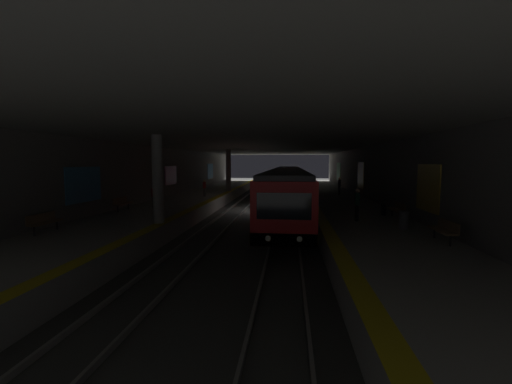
{
  "coord_description": "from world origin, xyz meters",
  "views": [
    {
      "loc": [
        -28.0,
        -2.45,
        4.18
      ],
      "look_at": [
        3.22,
        0.85,
        1.34
      ],
      "focal_mm": 22.75,
      "sensor_mm": 36.0,
      "label": 1
    }
  ],
  "objects_px": {
    "bench_left_mid": "(398,209)",
    "bench_right_near": "(44,221)",
    "person_walking_mid": "(204,187)",
    "person_boarding": "(357,203)",
    "bench_right_mid": "(122,203)",
    "person_standing_far": "(154,196)",
    "pillar_near": "(158,179)",
    "pillar_far": "(228,171)",
    "trash_bin": "(403,220)",
    "suitcase_rolling": "(383,210)",
    "bench_left_far": "(359,192)",
    "metro_train": "(288,185)",
    "bench_left_near": "(445,229)",
    "person_waiting_near": "(339,185)"
  },
  "relations": [
    {
      "from": "bench_left_mid",
      "to": "bench_right_near",
      "type": "distance_m",
      "value": 18.0
    },
    {
      "from": "person_walking_mid",
      "to": "person_boarding",
      "type": "bearing_deg",
      "value": -135.35
    },
    {
      "from": "bench_left_mid",
      "to": "person_walking_mid",
      "type": "height_order",
      "value": "person_walking_mid"
    },
    {
      "from": "bench_right_mid",
      "to": "person_walking_mid",
      "type": "bearing_deg",
      "value": -18.21
    },
    {
      "from": "bench_right_mid",
      "to": "person_standing_far",
      "type": "height_order",
      "value": "person_standing_far"
    },
    {
      "from": "pillar_near",
      "to": "pillar_far",
      "type": "height_order",
      "value": "same"
    },
    {
      "from": "bench_left_mid",
      "to": "trash_bin",
      "type": "height_order",
      "value": "bench_left_mid"
    },
    {
      "from": "bench_right_near",
      "to": "suitcase_rolling",
      "type": "height_order",
      "value": "suitcase_rolling"
    },
    {
      "from": "bench_left_far",
      "to": "metro_train",
      "type": "bearing_deg",
      "value": 72.44
    },
    {
      "from": "bench_left_mid",
      "to": "suitcase_rolling",
      "type": "distance_m",
      "value": 1.03
    },
    {
      "from": "pillar_far",
      "to": "trash_bin",
      "type": "bearing_deg",
      "value": -148.07
    },
    {
      "from": "bench_left_far",
      "to": "person_boarding",
      "type": "relative_size",
      "value": 0.97
    },
    {
      "from": "bench_right_near",
      "to": "bench_right_mid",
      "type": "distance_m",
      "value": 6.79
    },
    {
      "from": "pillar_near",
      "to": "bench_left_far",
      "type": "relative_size",
      "value": 2.68
    },
    {
      "from": "bench_left_mid",
      "to": "bench_right_mid",
      "type": "distance_m",
      "value": 17.1
    },
    {
      "from": "bench_left_mid",
      "to": "bench_right_near",
      "type": "xyz_separation_m",
      "value": [
        -5.71,
        17.07,
        0.0
      ]
    },
    {
      "from": "pillar_near",
      "to": "suitcase_rolling",
      "type": "relative_size",
      "value": 4.84
    },
    {
      "from": "metro_train",
      "to": "person_standing_far",
      "type": "height_order",
      "value": "metro_train"
    },
    {
      "from": "bench_right_near",
      "to": "person_boarding",
      "type": "xyz_separation_m",
      "value": [
        4.42,
        -14.56,
        0.44
      ]
    },
    {
      "from": "bench_left_far",
      "to": "person_walking_mid",
      "type": "relative_size",
      "value": 1.08
    },
    {
      "from": "pillar_far",
      "to": "bench_left_far",
      "type": "xyz_separation_m",
      "value": [
        -5.81,
        -12.88,
        -1.75
      ]
    },
    {
      "from": "bench_right_mid",
      "to": "person_boarding",
      "type": "height_order",
      "value": "person_boarding"
    },
    {
      "from": "person_standing_far",
      "to": "metro_train",
      "type": "bearing_deg",
      "value": -43.48
    },
    {
      "from": "bench_right_mid",
      "to": "person_standing_far",
      "type": "bearing_deg",
      "value": -41.94
    },
    {
      "from": "bench_right_mid",
      "to": "person_walking_mid",
      "type": "height_order",
      "value": "person_walking_mid"
    },
    {
      "from": "metro_train",
      "to": "bench_right_near",
      "type": "height_order",
      "value": "metro_train"
    },
    {
      "from": "metro_train",
      "to": "pillar_near",
      "type": "bearing_deg",
      "value": 156.97
    },
    {
      "from": "bench_left_far",
      "to": "person_boarding",
      "type": "bearing_deg",
      "value": 167.96
    },
    {
      "from": "bench_left_mid",
      "to": "person_boarding",
      "type": "height_order",
      "value": "person_boarding"
    },
    {
      "from": "metro_train",
      "to": "bench_left_mid",
      "type": "bearing_deg",
      "value": -153.1
    },
    {
      "from": "metro_train",
      "to": "bench_left_near",
      "type": "xyz_separation_m",
      "value": [
        -18.15,
        -6.33,
        -0.45
      ]
    },
    {
      "from": "bench_left_far",
      "to": "bench_right_mid",
      "type": "distance_m",
      "value": 19.49
    },
    {
      "from": "bench_right_mid",
      "to": "bench_left_far",
      "type": "bearing_deg",
      "value": -61.15
    },
    {
      "from": "pillar_far",
      "to": "bench_left_far",
      "type": "bearing_deg",
      "value": -114.29
    },
    {
      "from": "bench_left_near",
      "to": "person_walking_mid",
      "type": "distance_m",
      "value": 21.29
    },
    {
      "from": "metro_train",
      "to": "person_waiting_near",
      "type": "relative_size",
      "value": 21.14
    },
    {
      "from": "pillar_far",
      "to": "bench_left_near",
      "type": "bearing_deg",
      "value": -149.6
    },
    {
      "from": "metro_train",
      "to": "person_standing_far",
      "type": "distance_m",
      "value": 13.46
    },
    {
      "from": "person_waiting_near",
      "to": "person_standing_far",
      "type": "relative_size",
      "value": 1.12
    },
    {
      "from": "pillar_near",
      "to": "person_boarding",
      "type": "relative_size",
      "value": 2.6
    },
    {
      "from": "metro_train",
      "to": "bench_right_mid",
      "type": "relative_size",
      "value": 21.55
    },
    {
      "from": "metro_train",
      "to": "bench_left_mid",
      "type": "relative_size",
      "value": 21.55
    },
    {
      "from": "bench_right_mid",
      "to": "person_waiting_near",
      "type": "xyz_separation_m",
      "value": [
        11.88,
        -15.72,
        0.42
      ]
    },
    {
      "from": "person_standing_far",
      "to": "person_boarding",
      "type": "xyz_separation_m",
      "value": [
        -4.01,
        -13.08,
        0.13
      ]
    },
    {
      "from": "pillar_near",
      "to": "bench_left_far",
      "type": "bearing_deg",
      "value": -43.86
    },
    {
      "from": "metro_train",
      "to": "person_walking_mid",
      "type": "relative_size",
      "value": 23.37
    },
    {
      "from": "person_standing_far",
      "to": "bench_right_mid",
      "type": "bearing_deg",
      "value": 138.06
    },
    {
      "from": "bench_left_mid",
      "to": "person_boarding",
      "type": "xyz_separation_m",
      "value": [
        -1.29,
        2.51,
        0.44
      ]
    },
    {
      "from": "metro_train",
      "to": "bench_left_near",
      "type": "distance_m",
      "value": 19.23
    },
    {
      "from": "person_standing_far",
      "to": "pillar_far",
      "type": "bearing_deg",
      "value": -11.29
    }
  ]
}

